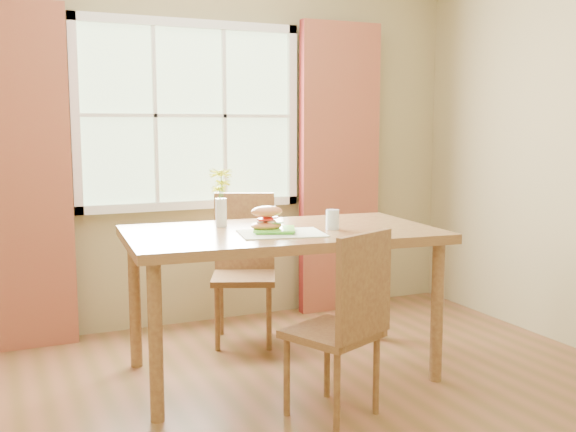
% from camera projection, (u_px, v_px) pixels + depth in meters
% --- Properties ---
extents(room, '(4.24, 3.84, 2.74)m').
position_uv_depth(room, '(305.00, 144.00, 3.06)').
color(room, brown).
rests_on(room, ground).
extents(window, '(1.62, 0.06, 1.32)m').
position_uv_depth(window, '(190.00, 116.00, 4.73)').
color(window, '#A5C594').
rests_on(window, room).
extents(curtain_left, '(0.65, 0.08, 2.20)m').
position_uv_depth(curtain_left, '(18.00, 179.00, 4.23)').
color(curtain_left, maroon).
rests_on(curtain_left, room).
extents(curtain_right, '(0.65, 0.08, 2.20)m').
position_uv_depth(curtain_right, '(340.00, 169.00, 5.17)').
color(curtain_right, maroon).
rests_on(curtain_right, room).
extents(dining_table, '(1.81, 1.11, 0.85)m').
position_uv_depth(dining_table, '(281.00, 245.00, 3.83)').
color(dining_table, olive).
rests_on(dining_table, room).
extents(chair_near, '(0.51, 0.51, 0.94)m').
position_uv_depth(chair_near, '(345.00, 318.00, 3.25)').
color(chair_near, brown).
rests_on(chair_near, room).
extents(chair_far, '(0.53, 0.53, 0.98)m').
position_uv_depth(chair_far, '(244.00, 260.00, 4.50)').
color(chair_far, brown).
rests_on(chair_far, room).
extents(placemat, '(0.50, 0.41, 0.01)m').
position_uv_depth(placemat, '(282.00, 233.00, 3.66)').
color(placemat, beige).
rests_on(placemat, dining_table).
extents(plate, '(0.29, 0.29, 0.01)m').
position_uv_depth(plate, '(274.00, 231.00, 3.70)').
color(plate, '#5FE138').
rests_on(plate, placemat).
extents(croissant_sandwich, '(0.19, 0.15, 0.13)m').
position_uv_depth(croissant_sandwich, '(267.00, 218.00, 3.68)').
color(croissant_sandwich, '#D48248').
rests_on(croissant_sandwich, plate).
extents(water_glass, '(0.08, 0.08, 0.11)m').
position_uv_depth(water_glass, '(332.00, 220.00, 3.82)').
color(water_glass, silver).
rests_on(water_glass, dining_table).
extents(flower_vase, '(0.14, 0.14, 0.34)m').
position_uv_depth(flower_vase, '(221.00, 192.00, 3.89)').
color(flower_vase, silver).
rests_on(flower_vase, dining_table).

